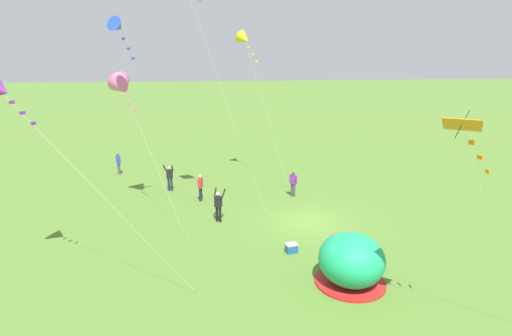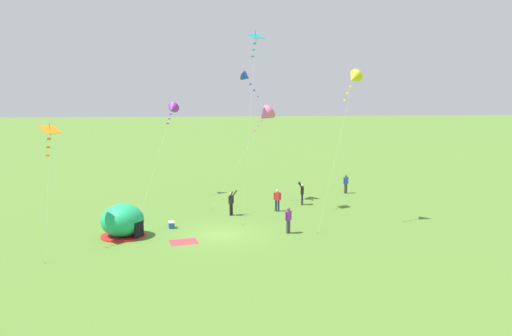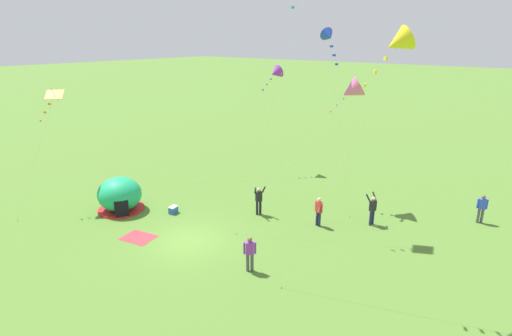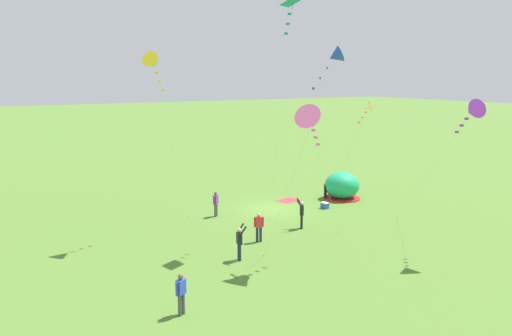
# 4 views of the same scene
# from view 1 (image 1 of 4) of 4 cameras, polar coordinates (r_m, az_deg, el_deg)

# --- Properties ---
(ground_plane) EXTENTS (300.00, 300.00, 0.00)m
(ground_plane) POSITION_cam_1_polar(r_m,az_deg,el_deg) (22.42, 7.61, -7.69)
(ground_plane) COLOR #517A2D
(popup_tent) EXTENTS (2.81, 2.81, 2.10)m
(popup_tent) POSITION_cam_1_polar(r_m,az_deg,el_deg) (16.64, 13.47, -12.74)
(popup_tent) COLOR #1EAD6B
(popup_tent) RESTS_ON ground
(picnic_blanket) EXTENTS (1.93, 1.62, 0.01)m
(picnic_blanket) POSITION_cam_1_polar(r_m,az_deg,el_deg) (20.85, 13.26, -9.80)
(picnic_blanket) COLOR #CC333D
(picnic_blanket) RESTS_ON ground
(cooler_box) EXTENTS (0.46, 0.59, 0.44)m
(cooler_box) POSITION_cam_1_polar(r_m,az_deg,el_deg) (18.97, 5.09, -11.33)
(cooler_box) COLOR #2659B2
(cooler_box) RESTS_ON ground
(person_near_tent) EXTENTS (0.67, 0.72, 1.89)m
(person_near_tent) POSITION_cam_1_polar(r_m,az_deg,el_deg) (22.06, -5.40, -5.22)
(person_near_tent) COLOR black
(person_near_tent) RESTS_ON ground
(person_watching_sky) EXTENTS (0.57, 0.70, 1.89)m
(person_watching_sky) POSITION_cam_1_polar(r_m,az_deg,el_deg) (27.71, -12.23, -1.23)
(person_watching_sky) COLOR #1E2347
(person_watching_sky) RESTS_ON ground
(person_strolling) EXTENTS (0.54, 0.39, 1.72)m
(person_strolling) POSITION_cam_1_polar(r_m,az_deg,el_deg) (32.85, -19.05, 0.79)
(person_strolling) COLOR #4C4C51
(person_strolling) RESTS_ON ground
(person_with_toddler) EXTENTS (0.56, 0.35, 1.72)m
(person_with_toddler) POSITION_cam_1_polar(r_m,az_deg,el_deg) (25.44, -7.95, -2.58)
(person_with_toddler) COLOR #1E2347
(person_with_toddler) RESTS_ON ground
(person_center_field) EXTENTS (0.47, 0.43, 1.72)m
(person_center_field) POSITION_cam_1_polar(r_m,az_deg,el_deg) (26.08, 5.34, -2.05)
(person_center_field) COLOR #4C4C51
(person_center_field) RESTS_ON ground
(kite_pink) EXTENTS (5.64, 4.12, 8.04)m
(kite_pink) POSITION_cam_1_polar(r_m,az_deg,el_deg) (24.11, -18.49, 10.93)
(kite_pink) COLOR silver
(kite_pink) RESTS_ON ground
(kite_yellow) EXTENTS (3.71, 3.46, 10.68)m
(kite_yellow) POSITION_cam_1_polar(r_m,az_deg,el_deg) (29.23, -1.69, 17.93)
(kite_yellow) COLOR silver
(kite_yellow) RESTS_ON ground
(kite_blue) EXTENTS (3.61, 2.34, 10.81)m
(kite_blue) POSITION_cam_1_polar(r_m,az_deg,el_deg) (22.52, -19.15, 18.53)
(kite_blue) COLOR silver
(kite_blue) RESTS_ON ground
(kite_orange) EXTENTS (1.32, 4.13, 7.36)m
(kite_orange) POSITION_cam_1_polar(r_m,az_deg,el_deg) (12.41, 27.78, 4.52)
(kite_orange) COLOR silver
(kite_orange) RESTS_ON ground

